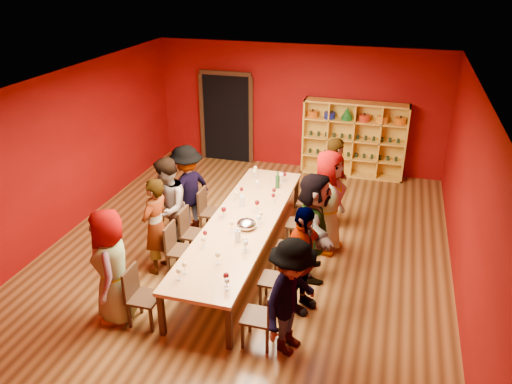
{
  "coord_description": "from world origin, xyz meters",
  "views": [
    {
      "loc": [
        2.27,
        -7.07,
        4.79
      ],
      "look_at": [
        0.14,
        0.34,
        1.15
      ],
      "focal_mm": 35.0,
      "sensor_mm": 36.0,
      "label": 1
    }
  ],
  "objects_px": {
    "person_left_0": "(112,267)",
    "person_left_3": "(187,189)",
    "person_left_2": "(167,207)",
    "chair_person_right_1": "(280,277)",
    "tasting_table": "(243,223)",
    "chair_person_left_3": "(208,209)",
    "person_right_4": "(335,183)",
    "person_right_2": "(313,226)",
    "chair_person_right_2": "(293,245)",
    "chair_person_left_0": "(139,293)",
    "person_right_0": "(292,297)",
    "chair_person_right_3": "(303,221)",
    "chair_person_right_4": "(313,199)",
    "chair_person_right_0": "(264,314)",
    "spittoon_bowl": "(246,224)",
    "wine_bottle": "(278,182)",
    "person_right_3": "(327,202)",
    "shelving_unit": "(354,136)",
    "chair_person_left_2": "(190,230)",
    "chair_person_left_1": "(177,247)",
    "person_left_1": "(156,226)",
    "person_right_1": "(302,260)"
  },
  "relations": [
    {
      "from": "chair_person_left_0",
      "to": "chair_person_right_2",
      "type": "relative_size",
      "value": 1.0
    },
    {
      "from": "chair_person_left_2",
      "to": "chair_person_left_3",
      "type": "xyz_separation_m",
      "value": [
        0.0,
        0.85,
        0.0
      ]
    },
    {
      "from": "shelving_unit",
      "to": "person_left_3",
      "type": "xyz_separation_m",
      "value": [
        -2.71,
        -3.62,
        -0.13
      ]
    },
    {
      "from": "chair_person_left_0",
      "to": "person_right_2",
      "type": "xyz_separation_m",
      "value": [
        2.14,
        1.87,
        0.41
      ]
    },
    {
      "from": "chair_person_left_3",
      "to": "wine_bottle",
      "type": "bearing_deg",
      "value": 33.18
    },
    {
      "from": "person_left_0",
      "to": "chair_person_left_1",
      "type": "bearing_deg",
      "value": 138.95
    },
    {
      "from": "person_left_2",
      "to": "chair_person_right_2",
      "type": "bearing_deg",
      "value": 71.6
    },
    {
      "from": "chair_person_right_4",
      "to": "chair_person_left_0",
      "type": "bearing_deg",
      "value": -116.33
    },
    {
      "from": "person_left_3",
      "to": "chair_person_right_4",
      "type": "height_order",
      "value": "person_left_3"
    },
    {
      "from": "person_right_1",
      "to": "chair_person_left_2",
      "type": "bearing_deg",
      "value": 88.8
    },
    {
      "from": "person_left_0",
      "to": "wine_bottle",
      "type": "bearing_deg",
      "value": 131.48
    },
    {
      "from": "chair_person_right_1",
      "to": "chair_person_right_0",
      "type": "bearing_deg",
      "value": -90.0
    },
    {
      "from": "chair_person_left_1",
      "to": "person_right_4",
      "type": "xyz_separation_m",
      "value": [
        2.24,
        2.39,
        0.4
      ]
    },
    {
      "from": "chair_person_left_3",
      "to": "person_right_1",
      "type": "xyz_separation_m",
      "value": [
        2.14,
        -1.77,
        0.35
      ]
    },
    {
      "from": "chair_person_right_1",
      "to": "wine_bottle",
      "type": "distance_m",
      "value": 2.64
    },
    {
      "from": "tasting_table",
      "to": "person_left_3",
      "type": "height_order",
      "value": "person_left_3"
    },
    {
      "from": "chair_person_right_2",
      "to": "person_left_3",
      "type": "bearing_deg",
      "value": 159.38
    },
    {
      "from": "person_left_3",
      "to": "chair_person_right_4",
      "type": "bearing_deg",
      "value": 137.58
    },
    {
      "from": "person_left_2",
      "to": "person_right_3",
      "type": "relative_size",
      "value": 0.95
    },
    {
      "from": "person_right_2",
      "to": "chair_person_right_3",
      "type": "distance_m",
      "value": 1.01
    },
    {
      "from": "person_left_3",
      "to": "person_right_0",
      "type": "relative_size",
      "value": 1.02
    },
    {
      "from": "chair_person_left_3",
      "to": "person_left_1",
      "type": "bearing_deg",
      "value": -103.8
    },
    {
      "from": "chair_person_left_2",
      "to": "person_right_3",
      "type": "distance_m",
      "value": 2.43
    },
    {
      "from": "chair_person_right_2",
      "to": "person_right_2",
      "type": "xyz_separation_m",
      "value": [
        0.32,
        0.0,
        0.41
      ]
    },
    {
      "from": "shelving_unit",
      "to": "chair_person_right_3",
      "type": "bearing_deg",
      "value": -97.72
    },
    {
      "from": "tasting_table",
      "to": "chair_person_left_3",
      "type": "bearing_deg",
      "value": 142.38
    },
    {
      "from": "chair_person_left_0",
      "to": "chair_person_right_3",
      "type": "relative_size",
      "value": 1.0
    },
    {
      "from": "chair_person_right_0",
      "to": "chair_person_right_1",
      "type": "bearing_deg",
      "value": 90.0
    },
    {
      "from": "person_left_0",
      "to": "person_left_3",
      "type": "relative_size",
      "value": 1.02
    },
    {
      "from": "person_right_2",
      "to": "chair_person_left_1",
      "type": "bearing_deg",
      "value": 91.72
    },
    {
      "from": "person_right_4",
      "to": "person_right_2",
      "type": "bearing_deg",
      "value": 163.05
    },
    {
      "from": "person_left_2",
      "to": "chair_person_right_4",
      "type": "bearing_deg",
      "value": 110.65
    },
    {
      "from": "chair_person_right_3",
      "to": "chair_person_right_4",
      "type": "distance_m",
      "value": 0.95
    },
    {
      "from": "chair_person_left_2",
      "to": "person_right_0",
      "type": "bearing_deg",
      "value": -39.52
    },
    {
      "from": "person_left_2",
      "to": "chair_person_right_1",
      "type": "bearing_deg",
      "value": 48.78
    },
    {
      "from": "chair_person_left_3",
      "to": "person_left_0",
      "type": "bearing_deg",
      "value": -98.08
    },
    {
      "from": "person_left_1",
      "to": "chair_person_right_1",
      "type": "height_order",
      "value": "person_left_1"
    },
    {
      "from": "chair_person_right_0",
      "to": "spittoon_bowl",
      "type": "xyz_separation_m",
      "value": [
        -0.77,
        1.71,
        0.33
      ]
    },
    {
      "from": "person_left_3",
      "to": "person_right_0",
      "type": "distance_m",
      "value": 3.7
    },
    {
      "from": "chair_person_left_2",
      "to": "person_left_2",
      "type": "height_order",
      "value": "person_left_2"
    },
    {
      "from": "person_left_0",
      "to": "person_right_4",
      "type": "xyz_separation_m",
      "value": [
        2.62,
        3.68,
        0.03
      ]
    },
    {
      "from": "chair_person_left_0",
      "to": "person_right_2",
      "type": "relative_size",
      "value": 0.49
    },
    {
      "from": "person_right_1",
      "to": "chair_person_right_3",
      "type": "height_order",
      "value": "person_right_1"
    },
    {
      "from": "person_left_1",
      "to": "chair_person_right_3",
      "type": "xyz_separation_m",
      "value": [
        2.17,
        1.44,
        -0.34
      ]
    },
    {
      "from": "chair_person_right_1",
      "to": "spittoon_bowl",
      "type": "height_order",
      "value": "spittoon_bowl"
    },
    {
      "from": "person_right_0",
      "to": "chair_person_right_2",
      "type": "relative_size",
      "value": 1.89
    },
    {
      "from": "person_left_0",
      "to": "chair_person_right_0",
      "type": "bearing_deg",
      "value": 66.92
    },
    {
      "from": "person_right_1",
      "to": "chair_person_right_4",
      "type": "distance_m",
      "value": 2.79
    },
    {
      "from": "chair_person_right_3",
      "to": "tasting_table",
      "type": "bearing_deg",
      "value": -141.39
    },
    {
      "from": "chair_person_left_1",
      "to": "chair_person_right_3",
      "type": "relative_size",
      "value": 1.0
    }
  ]
}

